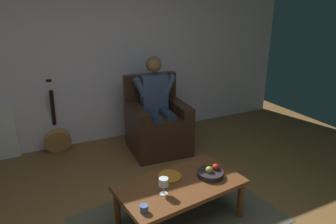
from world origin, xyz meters
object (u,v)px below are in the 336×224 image
(person_seated, at_px, (157,102))
(wine_glass_near, at_px, (164,183))
(decorative_dish, at_px, (170,177))
(armchair, at_px, (157,125))
(candle_jar, at_px, (144,209))
(coffee_table, at_px, (180,188))
(guitar, at_px, (57,138))
(fruit_bowl, at_px, (211,173))

(person_seated, distance_m, wine_glass_near, 1.70)
(person_seated, height_order, decorative_dish, person_seated)
(armchair, xyz_separation_m, candle_jar, (0.89, 1.72, 0.08))
(coffee_table, bearing_deg, candle_jar, 27.50)
(person_seated, bearing_deg, guitar, -17.47)
(guitar, relative_size, candle_jar, 14.38)
(fruit_bowl, height_order, decorative_dish, fruit_bowl)
(decorative_dish, bearing_deg, candle_jar, 41.55)
(armchair, relative_size, guitar, 1.01)
(armchair, height_order, fruit_bowl, armchair)
(person_seated, bearing_deg, wine_glass_near, 71.89)
(guitar, height_order, candle_jar, guitar)
(fruit_bowl, height_order, candle_jar, fruit_bowl)
(coffee_table, height_order, candle_jar, candle_jar)
(coffee_table, relative_size, guitar, 1.19)
(person_seated, relative_size, fruit_bowl, 5.20)
(candle_jar, bearing_deg, armchair, -117.30)
(person_seated, relative_size, coffee_table, 1.07)
(guitar, distance_m, fruit_bowl, 2.33)
(wine_glass_near, bearing_deg, armchair, -112.35)
(guitar, relative_size, wine_glass_near, 6.57)
(decorative_dish, bearing_deg, armchair, -109.61)
(person_seated, distance_m, coffee_table, 1.58)
(decorative_dish, relative_size, candle_jar, 3.20)
(wine_glass_near, xyz_separation_m, candle_jar, (0.24, 0.15, -0.08))
(person_seated, distance_m, guitar, 1.46)
(guitar, bearing_deg, armchair, 158.51)
(coffee_table, distance_m, candle_jar, 0.51)
(person_seated, distance_m, candle_jar, 1.95)
(guitar, xyz_separation_m, wine_glass_near, (-0.63, 2.07, 0.29))
(armchair, xyz_separation_m, decorative_dish, (0.49, 1.36, 0.06))
(candle_jar, bearing_deg, decorative_dish, -138.45)
(coffee_table, relative_size, wine_glass_near, 7.82)
(person_seated, bearing_deg, candle_jar, 66.92)
(coffee_table, distance_m, guitar, 2.16)
(armchair, distance_m, decorative_dish, 1.45)
(fruit_bowl, bearing_deg, decorative_dish, -20.91)
(person_seated, bearing_deg, coffee_table, 77.86)
(coffee_table, bearing_deg, fruit_bowl, 176.63)
(guitar, bearing_deg, candle_jar, 99.88)
(person_seated, xyz_separation_m, guitar, (1.27, -0.51, -0.48))
(fruit_bowl, relative_size, decorative_dish, 1.11)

